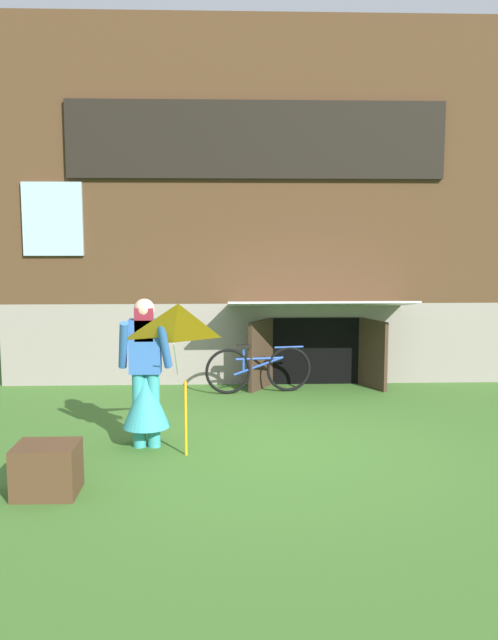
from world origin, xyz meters
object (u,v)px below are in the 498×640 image
object	(u,v)px
kite	(179,340)
wooden_crate	(47,469)
person	(146,385)
bicycle_blue	(258,369)

from	to	relation	value
kite	wooden_crate	world-z (taller)	kite
person	wooden_crate	world-z (taller)	person
kite	bicycle_blue	bearing A→B (deg)	72.32
bicycle_blue	wooden_crate	size ratio (longest dim) A/B	2.83
person	bicycle_blue	bearing A→B (deg)	78.47
person	kite	world-z (taller)	person
bicycle_blue	person	bearing A→B (deg)	-127.09
person	kite	size ratio (longest dim) A/B	1.07
person	bicycle_blue	world-z (taller)	person
kite	person	bearing A→B (deg)	128.67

